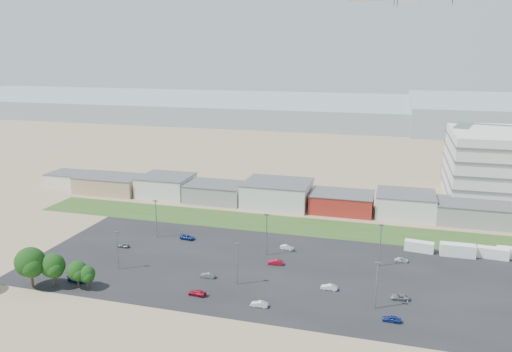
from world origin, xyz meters
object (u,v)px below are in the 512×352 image
(parked_car_3, at_px, (197,293))
(parked_car_11, at_px, (287,247))
(parked_car_4, at_px, (208,275))
(parked_car_13, at_px, (259,304))
(parked_car_5, at_px, (123,245))
(parked_car_8, at_px, (402,260))
(parked_car_2, at_px, (392,319))
(parked_car_9, at_px, (187,237))
(parked_car_0, at_px, (400,297))
(parked_car_7, at_px, (275,262))
(parked_car_10, at_px, (77,279))
(parked_car_1, at_px, (329,287))
(box_trailer_a, at_px, (419,246))

(parked_car_3, relative_size, parked_car_11, 1.10)
(parked_car_11, bearing_deg, parked_car_4, 151.66)
(parked_car_13, bearing_deg, parked_car_5, -118.85)
(parked_car_13, bearing_deg, parked_car_8, 135.06)
(parked_car_2, height_order, parked_car_13, parked_car_2)
(parked_car_8, xyz_separation_m, parked_car_9, (-57.60, -0.31, 0.03))
(parked_car_0, distance_m, parked_car_9, 60.67)
(parked_car_4, height_order, parked_car_11, parked_car_11)
(parked_car_7, relative_size, parked_car_9, 0.90)
(parked_car_5, xyz_separation_m, parked_car_8, (71.84, 10.44, 0.01))
(parked_car_4, xyz_separation_m, parked_car_13, (15.17, -9.88, 0.02))
(parked_car_2, distance_m, parked_car_10, 69.42)
(parked_car_8, xyz_separation_m, parked_car_10, (-71.21, -31.70, 0.08))
(parked_car_1, distance_m, parked_car_5, 57.28)
(parked_car_8, height_order, parked_car_9, parked_car_9)
(parked_car_9, height_order, parked_car_13, parked_car_13)
(parked_car_3, distance_m, parked_car_8, 52.06)
(parked_car_2, bearing_deg, parked_car_7, -122.42)
(parked_car_8, height_order, parked_car_10, parked_car_10)
(parked_car_9, bearing_deg, parked_car_1, -107.62)
(parked_car_1, relative_size, parked_car_5, 1.14)
(parked_car_0, height_order, parked_car_2, parked_car_2)
(parked_car_3, bearing_deg, parked_car_8, 130.57)
(parked_car_7, bearing_deg, parked_car_4, -54.53)
(box_trailer_a, height_order, parked_car_0, box_trailer_a)
(parked_car_8, bearing_deg, parked_car_10, 110.93)
(parked_car_4, height_order, parked_car_13, parked_car_13)
(parked_car_1, height_order, parked_car_2, parked_car_2)
(box_trailer_a, relative_size, parked_car_3, 1.82)
(parked_car_4, bearing_deg, parked_car_8, 115.33)
(parked_car_1, bearing_deg, parked_car_13, -47.95)
(parked_car_3, height_order, parked_car_5, parked_car_3)
(parked_car_2, distance_m, parked_car_11, 40.74)
(parked_car_10, relative_size, parked_car_11, 1.22)
(parked_car_3, distance_m, parked_car_9, 33.75)
(box_trailer_a, relative_size, parked_car_4, 2.09)
(parked_car_11, bearing_deg, parked_car_1, -140.57)
(parked_car_2, distance_m, parked_car_5, 72.73)
(parked_car_5, xyz_separation_m, parked_car_10, (0.63, -21.26, 0.09))
(parked_car_2, relative_size, parked_car_5, 1.11)
(parked_car_3, height_order, parked_car_13, parked_car_13)
(box_trailer_a, relative_size, parked_car_13, 2.02)
(box_trailer_a, bearing_deg, parked_car_10, -144.60)
(parked_car_3, xyz_separation_m, parked_car_13, (14.17, -1.09, 0.01))
(parked_car_2, xyz_separation_m, parked_car_9, (-55.79, 29.77, -0.02))
(parked_car_3, bearing_deg, parked_car_0, 108.32)
(parked_car_13, bearing_deg, parked_car_3, -97.58)
(box_trailer_a, height_order, parked_car_11, box_trailer_a)
(parked_car_3, bearing_deg, parked_car_4, -168.61)
(box_trailer_a, xyz_separation_m, parked_car_7, (-34.27, -18.51, -0.74))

